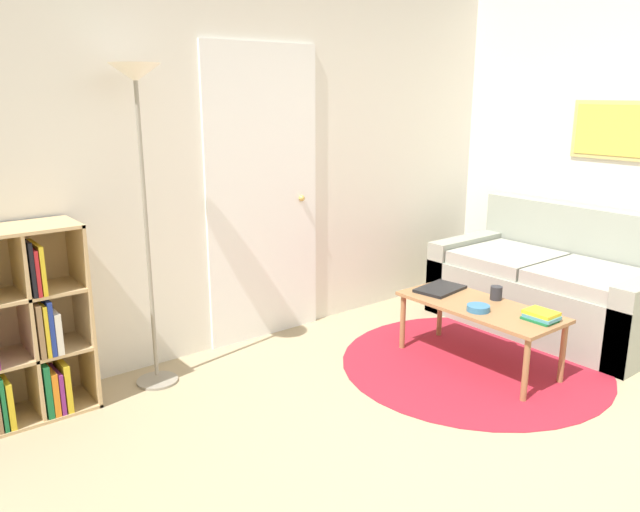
% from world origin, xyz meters
% --- Properties ---
extents(ground_plane, '(14.00, 14.00, 0.00)m').
position_xyz_m(ground_plane, '(0.00, 0.00, 0.00)').
color(ground_plane, tan).
extents(wall_back, '(7.76, 0.11, 2.60)m').
position_xyz_m(wall_back, '(0.01, 2.29, 1.29)').
color(wall_back, silver).
rests_on(wall_back, ground_plane).
extents(wall_right, '(0.08, 5.27, 2.60)m').
position_xyz_m(wall_right, '(2.40, 1.13, 1.30)').
color(wall_right, silver).
rests_on(wall_right, ground_plane).
extents(rug, '(1.71, 1.71, 0.01)m').
position_xyz_m(rug, '(0.94, 0.99, 0.00)').
color(rug, maroon).
rests_on(rug, ground_plane).
extents(floor_lamp, '(0.28, 0.28, 1.87)m').
position_xyz_m(floor_lamp, '(-0.79, 2.02, 1.56)').
color(floor_lamp, gray).
rests_on(floor_lamp, ground_plane).
extents(couch, '(0.90, 1.64, 0.88)m').
position_xyz_m(couch, '(1.98, 1.08, 0.29)').
color(couch, gray).
rests_on(couch, ground_plane).
extents(coffee_table, '(0.46, 1.05, 0.41)m').
position_xyz_m(coffee_table, '(0.95, 0.98, 0.36)').
color(coffee_table, '#996B42').
rests_on(coffee_table, ground_plane).
extents(laptop, '(0.36, 0.27, 0.02)m').
position_xyz_m(laptop, '(0.98, 1.33, 0.42)').
color(laptop, black).
rests_on(laptop, coffee_table).
extents(bowl, '(0.14, 0.14, 0.04)m').
position_xyz_m(bowl, '(0.85, 0.91, 0.43)').
color(bowl, teal).
rests_on(bowl, coffee_table).
extents(book_stack_on_table, '(0.15, 0.19, 0.06)m').
position_xyz_m(book_stack_on_table, '(1.01, 0.58, 0.44)').
color(book_stack_on_table, '#196B38').
rests_on(book_stack_on_table, coffee_table).
extents(cup, '(0.08, 0.08, 0.09)m').
position_xyz_m(cup, '(1.11, 0.98, 0.45)').
color(cup, '#28282D').
rests_on(cup, coffee_table).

